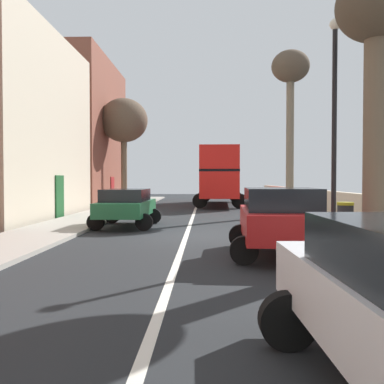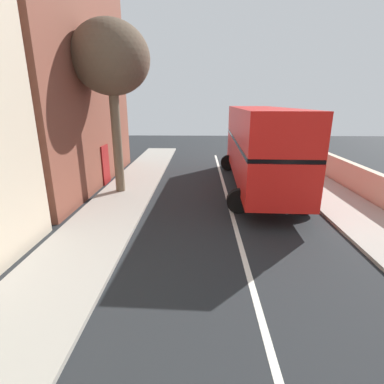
# 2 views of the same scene
# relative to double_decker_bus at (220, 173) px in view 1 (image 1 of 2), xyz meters

# --- Properties ---
(ground_plane) EXTENTS (84.00, 84.00, 0.00)m
(ground_plane) POSITION_rel_double_decker_bus_xyz_m (-1.70, -17.52, -2.36)
(ground_plane) COLOR black
(road_centre_line) EXTENTS (0.16, 54.00, 0.01)m
(road_centre_line) POSITION_rel_double_decker_bus_xyz_m (-1.70, -17.52, -2.35)
(road_centre_line) COLOR silver
(road_centre_line) RESTS_ON ground
(sidewalk_left) EXTENTS (2.60, 60.00, 0.12)m
(sidewalk_left) POSITION_rel_double_decker_bus_xyz_m (-6.60, -17.52, -2.30)
(sidewalk_left) COLOR #9E998E
(sidewalk_left) RESTS_ON ground
(sidewalk_right) EXTENTS (2.60, 60.00, 0.12)m
(sidewalk_right) POSITION_rel_double_decker_bus_xyz_m (3.20, -17.52, -2.30)
(sidewalk_right) COLOR #9E998E
(sidewalk_right) RESTS_ON ground
(boundary_wall_right) EXTENTS (0.36, 54.00, 1.37)m
(boundary_wall_right) POSITION_rel_double_decker_bus_xyz_m (4.75, -17.52, -1.67)
(boundary_wall_right) COLOR beige
(boundary_wall_right) RESTS_ON ground
(double_decker_bus) EXTENTS (3.84, 11.49, 4.06)m
(double_decker_bus) POSITION_rel_double_decker_bus_xyz_m (0.00, 0.00, 0.00)
(double_decker_bus) COLOR red
(double_decker_bus) RESTS_ON ground
(parked_car_green_left_2) EXTENTS (2.49, 4.35, 1.52)m
(parked_car_green_left_2) POSITION_rel_double_decker_bus_xyz_m (-4.20, -15.24, -1.47)
(parked_car_green_left_2) COLOR #1E6038
(parked_car_green_left_2) RESTS_ON ground
(parked_car_red_right_3) EXTENTS (2.63, 4.01, 1.69)m
(parked_car_red_right_3) POSITION_rel_double_decker_bus_xyz_m (0.80, -21.70, -1.40)
(parked_car_red_right_3) COLOR #AD1919
(parked_car_red_right_3) RESTS_ON ground
(street_tree_left_0) EXTENTS (3.42, 3.42, 7.62)m
(street_tree_left_0) POSITION_rel_double_decker_bus_xyz_m (-6.94, -1.27, 3.72)
(street_tree_left_0) COLOR brown
(street_tree_left_0) RESTS_ON sidewalk_left
(street_tree_right_1) EXTENTS (2.01, 2.01, 6.85)m
(street_tree_right_1) POSITION_rel_double_decker_bus_xyz_m (3.12, -21.69, 2.99)
(street_tree_right_1) COLOR brown
(street_tree_right_1) RESTS_ON sidewalk_right
(street_tree_right_3) EXTENTS (2.01, 2.01, 8.64)m
(street_tree_right_3) POSITION_rel_double_decker_bus_xyz_m (3.45, -9.08, 4.92)
(street_tree_right_3) COLOR #7A6B56
(street_tree_right_3) RESTS_ON sidewalk_right
(lamppost_right) EXTENTS (0.32, 0.32, 6.31)m
(lamppost_right) POSITION_rel_double_decker_bus_xyz_m (2.60, -19.97, 1.45)
(lamppost_right) COLOR black
(lamppost_right) RESTS_ON sidewalk_right
(litter_bin_right) EXTENTS (0.55, 0.55, 1.02)m
(litter_bin_right) POSITION_rel_double_decker_bus_xyz_m (3.60, -17.89, -1.72)
(litter_bin_right) COLOR black
(litter_bin_right) RESTS_ON sidewalk_right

